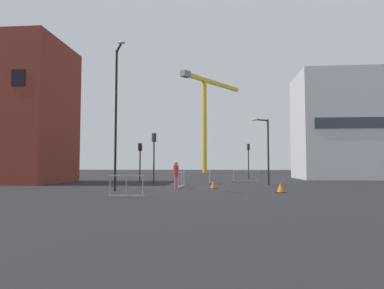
% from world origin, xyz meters
% --- Properties ---
extents(ground, '(160.00, 160.00, 0.00)m').
position_xyz_m(ground, '(0.00, 0.00, 0.00)').
color(ground, black).
extents(brick_building, '(8.53, 7.52, 12.25)m').
position_xyz_m(brick_building, '(-15.51, 6.03, 6.13)').
color(brick_building, maroon).
rests_on(brick_building, ground).
extents(office_block, '(11.21, 7.54, 11.68)m').
position_xyz_m(office_block, '(16.62, 16.75, 5.84)').
color(office_block, silver).
rests_on(office_block, ground).
extents(construction_crane, '(11.53, 15.65, 19.00)m').
position_xyz_m(construction_crane, '(-0.49, 44.37, 13.09)').
color(construction_crane, yellow).
rests_on(construction_crane, ground).
extents(streetlamp_tall, '(1.06, 1.71, 8.59)m').
position_xyz_m(streetlamp_tall, '(-3.80, -2.18, 5.00)').
color(streetlamp_tall, black).
rests_on(streetlamp_tall, ground).
extents(streetlamp_short, '(1.42, 1.00, 5.17)m').
position_xyz_m(streetlamp_short, '(5.95, 5.03, 3.16)').
color(streetlamp_short, '#232326').
rests_on(streetlamp_short, ground).
extents(traffic_light_near, '(0.37, 0.37, 4.14)m').
position_xyz_m(traffic_light_near, '(-3.01, 5.25, 2.77)').
color(traffic_light_near, '#2D2D30').
rests_on(traffic_light_near, ground).
extents(traffic_light_corner, '(0.39, 0.34, 3.53)m').
position_xyz_m(traffic_light_corner, '(-4.93, 8.38, 2.40)').
color(traffic_light_corner, '#232326').
rests_on(traffic_light_corner, ground).
extents(traffic_light_verge, '(0.29, 0.39, 3.88)m').
position_xyz_m(traffic_light_verge, '(5.47, 15.87, 2.61)').
color(traffic_light_verge, '#232326').
rests_on(traffic_light_verge, ground).
extents(pedestrian_walking, '(0.34, 0.34, 1.77)m').
position_xyz_m(pedestrian_walking, '(-0.39, -0.78, 1.03)').
color(pedestrian_walking, '#D14C8C').
rests_on(pedestrian_walking, ground).
extents(safety_barrier_front, '(0.20, 2.46, 1.08)m').
position_xyz_m(safety_barrier_front, '(-0.30, 1.39, 0.56)').
color(safety_barrier_front, '#B2B5BA').
rests_on(safety_barrier_front, ground).
extents(safety_barrier_mid_span, '(2.51, 0.23, 1.08)m').
position_xyz_m(safety_barrier_mid_span, '(4.69, 9.05, 0.56)').
color(safety_barrier_mid_span, '#9EA0A5').
rests_on(safety_barrier_mid_span, ground).
extents(safety_barrier_left_run, '(0.10, 2.22, 1.08)m').
position_xyz_m(safety_barrier_left_run, '(1.50, 6.19, 0.56)').
color(safety_barrier_left_run, '#B2B5BA').
rests_on(safety_barrier_left_run, ground).
extents(safety_barrier_right_run, '(1.83, 0.20, 1.08)m').
position_xyz_m(safety_barrier_right_run, '(-2.11, -5.77, 0.56)').
color(safety_barrier_right_run, gray).
rests_on(safety_barrier_right_run, ground).
extents(traffic_cone_by_barrier, '(0.55, 0.55, 0.55)m').
position_xyz_m(traffic_cone_by_barrier, '(5.79, -2.14, 0.25)').
color(traffic_cone_by_barrier, black).
rests_on(traffic_cone_by_barrier, ground).
extents(traffic_cone_striped, '(0.51, 0.51, 0.52)m').
position_xyz_m(traffic_cone_striped, '(1.90, 0.52, 0.24)').
color(traffic_cone_striped, black).
rests_on(traffic_cone_striped, ground).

